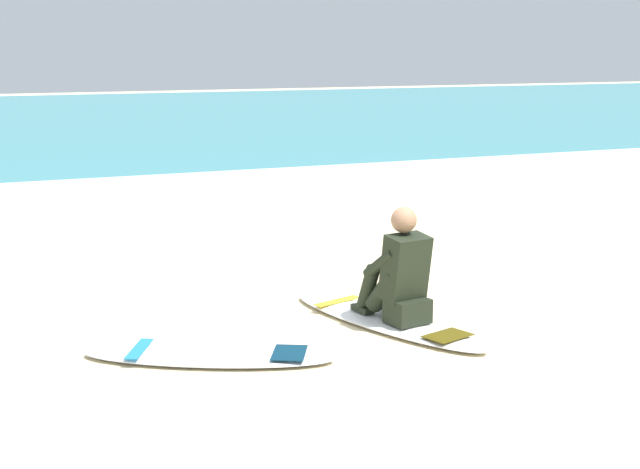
{
  "coord_description": "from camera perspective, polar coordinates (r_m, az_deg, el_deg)",
  "views": [
    {
      "loc": [
        -3.31,
        -6.86,
        2.3
      ],
      "look_at": [
        0.08,
        1.0,
        0.55
      ],
      "focal_mm": 52.32,
      "sensor_mm": 36.0,
      "label": 1
    }
  ],
  "objects": [
    {
      "name": "surfboard_spare_near",
      "position": [
        7.02,
        -6.8,
        -7.35
      ],
      "size": [
        1.9,
        1.34,
        0.08
      ],
      "color": "silver",
      "rests_on": "ground"
    },
    {
      "name": "ground_plane",
      "position": [
        7.95,
        2.36,
        -5.27
      ],
      "size": [
        80.0,
        80.0,
        0.0
      ],
      "primitive_type": "plane",
      "color": "beige"
    },
    {
      "name": "sea",
      "position": [
        29.19,
        -16.83,
        6.64
      ],
      "size": [
        80.0,
        28.0,
        0.1
      ],
      "primitive_type": "cube",
      "color": "teal",
      "rests_on": "ground"
    },
    {
      "name": "breaking_foam",
      "position": [
        15.73,
        -10.94,
        3.14
      ],
      "size": [
        80.0,
        0.9,
        0.11
      ],
      "primitive_type": "cube",
      "color": "white",
      "rests_on": "ground"
    },
    {
      "name": "surfboard_main",
      "position": [
        7.84,
        4.02,
        -5.26
      ],
      "size": [
        1.13,
        2.23,
        0.08
      ],
      "color": "white",
      "rests_on": "ground"
    },
    {
      "name": "surfer_seated",
      "position": [
        7.65,
        4.86,
        -2.59
      ],
      "size": [
        0.45,
        0.75,
        0.95
      ],
      "color": "black",
      "rests_on": "surfboard_main"
    }
  ]
}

